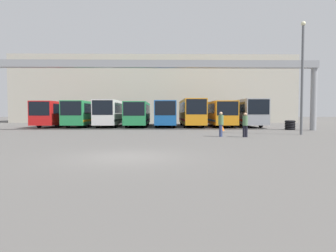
% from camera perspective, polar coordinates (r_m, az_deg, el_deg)
% --- Properties ---
extents(ground_plane, '(200.00, 200.00, 0.00)m').
position_cam_1_polar(ground_plane, '(12.21, -7.72, -5.87)').
color(ground_plane, '#514F4C').
extents(building_backdrop, '(48.97, 12.00, 11.51)m').
position_cam_1_polar(building_backdrop, '(56.62, -2.45, 6.68)').
color(building_backdrop, '#B7B2A3').
rests_on(building_backdrop, ground).
extents(overhead_gantry, '(33.22, 0.80, 6.82)m').
position_cam_1_polar(overhead_gantry, '(29.63, -3.81, 10.44)').
color(overhead_gantry, gray).
rests_on(overhead_gantry, ground).
extents(bus_slot_0, '(2.43, 11.40, 3.03)m').
position_cam_1_polar(bus_slot_0, '(40.18, -20.27, 2.43)').
color(bus_slot_0, red).
rests_on(bus_slot_0, ground).
extents(bus_slot_1, '(2.48, 10.94, 3.07)m').
position_cam_1_polar(bus_slot_1, '(38.97, -15.68, 2.52)').
color(bus_slot_1, '#268C4C').
rests_on(bus_slot_1, ground).
extents(bus_slot_2, '(2.44, 11.30, 3.18)m').
position_cam_1_polar(bus_slot_2, '(38.43, -10.73, 2.67)').
color(bus_slot_2, silver).
rests_on(bus_slot_2, ground).
extents(bus_slot_3, '(2.54, 11.19, 2.99)m').
position_cam_1_polar(bus_slot_3, '(37.96, -5.71, 2.54)').
color(bus_slot_3, '#268C4C').
rests_on(bus_slot_3, ground).
extents(bus_slot_4, '(2.46, 12.12, 3.10)m').
position_cam_1_polar(bus_slot_4, '(38.30, -0.60, 2.64)').
color(bus_slot_4, '#1959A5').
rests_on(bus_slot_4, ground).
extents(bus_slot_5, '(2.46, 12.24, 3.32)m').
position_cam_1_polar(bus_slot_5, '(38.53, 4.43, 2.82)').
color(bus_slot_5, orange).
rests_on(bus_slot_5, ground).
extents(bus_slot_6, '(2.57, 11.64, 3.06)m').
position_cam_1_polar(bus_slot_6, '(38.69, 9.47, 2.58)').
color(bus_slot_6, orange).
rests_on(bus_slot_6, ground).
extents(bus_slot_7, '(2.58, 11.93, 3.29)m').
position_cam_1_polar(bus_slot_7, '(39.59, 14.25, 2.72)').
color(bus_slot_7, '#999EA5').
rests_on(bus_slot_7, ground).
extents(pedestrian_near_center, '(0.37, 0.37, 1.76)m').
position_cam_1_polar(pedestrian_near_center, '(22.19, 14.49, 0.34)').
color(pedestrian_near_center, black).
rests_on(pedestrian_near_center, ground).
extents(pedestrian_mid_right, '(0.38, 0.38, 1.82)m').
position_cam_1_polar(pedestrian_mid_right, '(22.29, 10.04, 0.47)').
color(pedestrian_mid_right, navy).
rests_on(pedestrian_mid_right, ground).
extents(traffic_cone, '(0.49, 0.49, 0.59)m').
position_cam_1_polar(traffic_cone, '(29.54, 10.25, -0.30)').
color(traffic_cone, orange).
rests_on(traffic_cone, ground).
extents(tire_stack, '(1.04, 1.04, 0.96)m').
position_cam_1_polar(tire_stack, '(32.84, 22.22, 0.16)').
color(tire_stack, black).
rests_on(tire_stack, ground).
extents(lamp_post, '(0.36, 0.36, 8.93)m').
position_cam_1_polar(lamp_post, '(26.28, 24.21, 9.05)').
color(lamp_post, '#595B60').
rests_on(lamp_post, ground).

